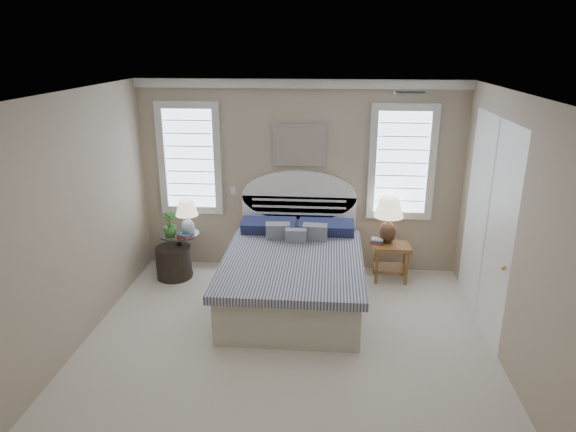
# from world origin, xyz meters

# --- Properties ---
(floor) EXTENTS (4.50, 5.00, 0.01)m
(floor) POSITION_xyz_m (0.00, 0.00, 0.00)
(floor) COLOR beige
(floor) RESTS_ON ground
(ceiling) EXTENTS (4.50, 5.00, 0.01)m
(ceiling) POSITION_xyz_m (0.00, 0.00, 2.70)
(ceiling) COLOR white
(ceiling) RESTS_ON wall_back
(wall_back) EXTENTS (4.50, 0.02, 2.70)m
(wall_back) POSITION_xyz_m (0.00, 2.50, 1.35)
(wall_back) COLOR tan
(wall_back) RESTS_ON floor
(wall_left) EXTENTS (0.02, 5.00, 2.70)m
(wall_left) POSITION_xyz_m (-2.25, 0.00, 1.35)
(wall_left) COLOR tan
(wall_left) RESTS_ON floor
(wall_right) EXTENTS (0.02, 5.00, 2.70)m
(wall_right) POSITION_xyz_m (2.25, 0.00, 1.35)
(wall_right) COLOR tan
(wall_right) RESTS_ON floor
(crown_molding) EXTENTS (4.50, 0.08, 0.12)m
(crown_molding) POSITION_xyz_m (0.00, 2.46, 2.64)
(crown_molding) COLOR silver
(crown_molding) RESTS_ON wall_back
(hvac_vent) EXTENTS (0.30, 0.20, 0.02)m
(hvac_vent) POSITION_xyz_m (1.20, 0.80, 2.68)
(hvac_vent) COLOR #B2B2B2
(hvac_vent) RESTS_ON ceiling
(switch_plate) EXTENTS (0.08, 0.01, 0.12)m
(switch_plate) POSITION_xyz_m (-0.95, 2.48, 1.15)
(switch_plate) COLOR silver
(switch_plate) RESTS_ON wall_back
(window_left) EXTENTS (0.90, 0.06, 1.60)m
(window_left) POSITION_xyz_m (-1.55, 2.48, 1.60)
(window_left) COLOR #C9E0FF
(window_left) RESTS_ON wall_back
(window_right) EXTENTS (0.90, 0.06, 1.60)m
(window_right) POSITION_xyz_m (1.40, 2.48, 1.60)
(window_right) COLOR #C9E0FF
(window_right) RESTS_ON wall_back
(painting) EXTENTS (0.74, 0.04, 0.58)m
(painting) POSITION_xyz_m (0.00, 2.46, 1.82)
(painting) COLOR silver
(painting) RESTS_ON wall_back
(closet_door) EXTENTS (0.02, 1.80, 2.40)m
(closet_door) POSITION_xyz_m (2.23, 1.20, 1.20)
(closet_door) COLOR white
(closet_door) RESTS_ON floor
(bed) EXTENTS (1.72, 2.28, 1.47)m
(bed) POSITION_xyz_m (0.00, 1.46, 0.39)
(bed) COLOR beige
(bed) RESTS_ON floor
(side_table_left) EXTENTS (0.56, 0.56, 0.63)m
(side_table_left) POSITION_xyz_m (-1.65, 2.05, 0.39)
(side_table_left) COLOR black
(side_table_left) RESTS_ON floor
(nightstand_right) EXTENTS (0.50, 0.40, 0.53)m
(nightstand_right) POSITION_xyz_m (1.30, 2.15, 0.39)
(nightstand_right) COLOR brown
(nightstand_right) RESTS_ON floor
(floor_pot) EXTENTS (0.50, 0.50, 0.45)m
(floor_pot) POSITION_xyz_m (-1.73, 1.97, 0.22)
(floor_pot) COLOR black
(floor_pot) RESTS_ON floor
(lamp_left) EXTENTS (0.37, 0.37, 0.50)m
(lamp_left) POSITION_xyz_m (-1.50, 2.00, 0.94)
(lamp_left) COLOR white
(lamp_left) RESTS_ON side_table_left
(lamp_right) EXTENTS (0.41, 0.41, 0.65)m
(lamp_right) POSITION_xyz_m (1.24, 2.22, 0.92)
(lamp_right) COLOR black
(lamp_right) RESTS_ON nightstand_right
(potted_plant) EXTENTS (0.22, 0.22, 0.34)m
(potted_plant) POSITION_xyz_m (-1.74, 1.93, 0.80)
(potted_plant) COLOR #3E7930
(potted_plant) RESTS_ON side_table_left
(books_left) EXTENTS (0.21, 0.18, 0.05)m
(books_left) POSITION_xyz_m (-1.52, 1.89, 0.65)
(books_left) COLOR #A92A2E
(books_left) RESTS_ON side_table_left
(books_right) EXTENTS (0.20, 0.16, 0.07)m
(books_right) POSITION_xyz_m (1.10, 2.15, 0.57)
(books_right) COLOR #A92A2E
(books_right) RESTS_ON nightstand_right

